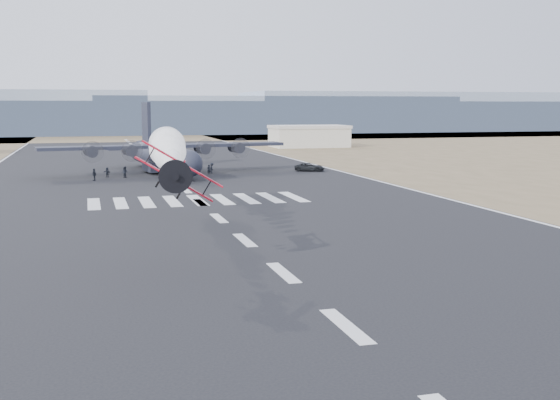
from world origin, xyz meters
name	(u,v)px	position (x,y,z in m)	size (l,w,h in m)	color
ground	(346,326)	(0.00, 0.00, 0.00)	(500.00, 500.00, 0.00)	black
scrub_far	(122,137)	(0.00, 230.00, 0.00)	(500.00, 80.00, 0.00)	brown
runway_markings	(186,191)	(0.00, 60.00, 0.01)	(60.00, 260.00, 0.01)	silver
ridge_seg_d	(118,117)	(0.00, 260.00, 6.50)	(150.00, 50.00, 13.00)	#808EA2
ridge_seg_e	(273,114)	(65.00, 260.00, 7.50)	(150.00, 50.00, 15.00)	#808EA2
ridge_seg_f	(412,112)	(130.00, 260.00, 8.50)	(150.00, 50.00, 17.00)	#808EA2
ridge_seg_g	(536,116)	(195.00, 260.00, 6.50)	(150.00, 50.00, 13.00)	#808EA2
hangar_right	(309,136)	(46.00, 150.00, 3.01)	(20.50, 12.50, 5.90)	beige
aerobatic_biplane	(177,174)	(-6.69, 14.77, 6.65)	(5.42, 5.57, 4.39)	#A80B18
smoke_trail	(168,150)	(-4.67, 38.26, 6.84)	(4.54, 28.46, 3.88)	white
transport_aircraft	(163,155)	(-0.26, 86.13, 3.06)	(41.05, 33.67, 11.85)	#1E202D
support_vehicle	(310,167)	(24.40, 82.09, 0.72)	(2.38, 5.17, 1.44)	black
crew_a	(187,172)	(2.47, 76.82, 0.87)	(0.63, 0.52, 1.73)	black
crew_b	(125,172)	(-6.86, 79.53, 0.88)	(0.86, 0.53, 1.77)	black
crew_c	(212,168)	(7.50, 82.92, 0.86)	(1.11, 0.52, 1.72)	black
crew_d	(94,174)	(-11.63, 76.15, 0.93)	(1.09, 0.56, 1.85)	black
crew_e	(181,169)	(2.32, 83.02, 0.81)	(0.80, 0.49, 1.63)	black
crew_f	(107,172)	(-9.59, 80.63, 0.79)	(1.47, 0.48, 1.59)	black
crew_g	(209,170)	(6.61, 80.66, 0.83)	(0.60, 0.50, 1.65)	black
crew_h	(124,172)	(-7.05, 79.63, 0.80)	(0.78, 0.48, 1.60)	black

